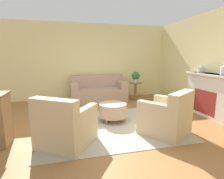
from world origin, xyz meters
TOP-DOWN VIEW (x-y plane):
  - ground_plane at (0.00, 0.00)m, footprint 16.00×16.00m
  - wall_back at (0.00, 3.05)m, footprint 9.99×0.12m
  - wall_right at (2.96, 0.00)m, footprint 0.12×9.80m
  - rug at (0.00, 0.00)m, footprint 3.05×2.39m
  - couch at (0.12, 2.48)m, footprint 1.95×0.88m
  - armchair_left at (-1.01, -0.67)m, footprint 1.16×1.16m
  - armchair_right at (1.01, -0.67)m, footprint 1.16×1.16m
  - ottoman_table at (0.11, 0.29)m, footprint 0.68×0.68m
  - side_table at (1.48, 2.30)m, footprint 0.48×0.48m
  - fireplace at (2.71, 0.07)m, footprint 0.44×1.52m
  - vase_mantel_near at (2.70, 0.46)m, footprint 0.20×0.20m
  - potted_plant_on_side_table at (1.48, 2.30)m, footprint 0.30×0.30m

SIDE VIEW (x-z plane):
  - ground_plane at x=0.00m, z-range 0.00..0.00m
  - rug at x=0.00m, z-range 0.00..0.01m
  - ottoman_table at x=0.11m, z-range 0.07..0.50m
  - couch at x=0.12m, z-range -0.12..0.79m
  - armchair_left at x=-1.01m, z-range -0.10..0.80m
  - armchair_right at x=1.01m, z-range -0.10..0.80m
  - side_table at x=1.48m, z-range 0.11..0.75m
  - fireplace at x=2.71m, z-range 0.03..1.17m
  - potted_plant_on_side_table at x=1.48m, z-range 0.68..1.07m
  - vase_mantel_near at x=2.70m, z-range 1.12..1.33m
  - wall_back at x=0.00m, z-range 0.00..2.80m
  - wall_right at x=2.96m, z-range 0.00..2.80m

